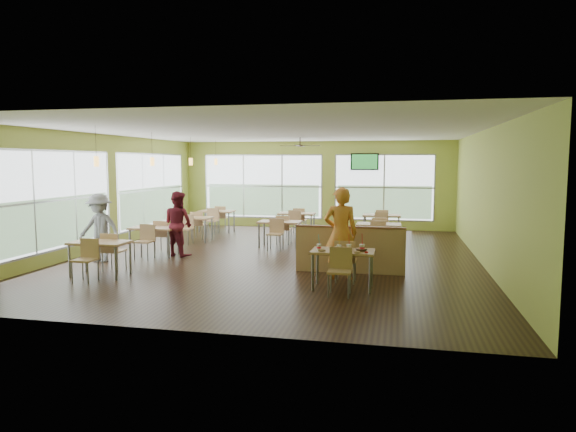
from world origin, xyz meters
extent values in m
plane|color=black|center=(0.00, 0.00, 0.00)|extent=(12.00, 12.00, 0.00)
plane|color=white|center=(0.00, 0.00, 3.20)|extent=(12.00, 12.00, 0.00)
cube|color=#A5B64A|center=(0.00, 6.00, 1.60)|extent=(10.00, 0.04, 3.20)
cube|color=#A5B64A|center=(0.00, -6.00, 1.60)|extent=(10.00, 0.04, 3.20)
cube|color=#A5B64A|center=(-5.00, 0.00, 1.60)|extent=(0.04, 12.00, 3.20)
cube|color=#A5B64A|center=(5.00, 0.00, 1.60)|extent=(0.04, 12.00, 3.20)
cube|color=white|center=(-4.98, -2.00, 1.53)|extent=(0.02, 4.50, 2.35)
cube|color=white|center=(-4.98, 3.00, 1.53)|extent=(0.02, 4.50, 2.35)
cube|color=white|center=(-2.00, 5.98, 1.53)|extent=(4.50, 0.02, 2.35)
cube|color=white|center=(2.50, 5.98, 1.53)|extent=(3.50, 0.02, 2.35)
cube|color=#B7BABC|center=(-4.97, 0.50, 0.35)|extent=(0.04, 9.40, 0.05)
cube|color=#B7BABC|center=(0.25, 5.97, 0.35)|extent=(8.00, 0.04, 0.05)
cube|color=tan|center=(2.00, -3.00, 0.73)|extent=(1.20, 0.70, 0.04)
cube|color=brown|center=(2.00, -3.00, 0.70)|extent=(1.22, 0.71, 0.01)
cylinder|color=slate|center=(1.46, -3.29, 0.35)|extent=(0.05, 0.05, 0.71)
cylinder|color=slate|center=(2.54, -3.29, 0.35)|extent=(0.05, 0.05, 0.71)
cylinder|color=slate|center=(1.46, -2.71, 0.35)|extent=(0.05, 0.05, 0.71)
cylinder|color=slate|center=(2.54, -2.71, 0.35)|extent=(0.05, 0.05, 0.71)
cube|color=tan|center=(2.00, -2.45, 0.45)|extent=(0.42, 0.42, 0.04)
cube|color=tan|center=(2.00, -2.26, 0.67)|extent=(0.42, 0.04, 0.40)
cube|color=tan|center=(2.00, -3.55, 0.45)|extent=(0.42, 0.42, 0.04)
cube|color=tan|center=(2.00, -3.74, 0.67)|extent=(0.42, 0.04, 0.40)
cube|color=tan|center=(2.00, -1.55, 0.50)|extent=(2.40, 0.12, 1.00)
cube|color=brown|center=(2.00, -1.55, 1.02)|extent=(2.40, 0.14, 0.04)
cube|color=tan|center=(-3.20, -3.00, 0.73)|extent=(1.20, 0.70, 0.04)
cube|color=brown|center=(-3.20, -3.00, 0.70)|extent=(1.22, 0.71, 0.01)
cylinder|color=slate|center=(-3.74, -3.29, 0.35)|extent=(0.05, 0.05, 0.71)
cylinder|color=slate|center=(-2.66, -3.29, 0.35)|extent=(0.05, 0.05, 0.71)
cylinder|color=slate|center=(-3.74, -2.71, 0.35)|extent=(0.05, 0.05, 0.71)
cylinder|color=slate|center=(-2.66, -2.71, 0.35)|extent=(0.05, 0.05, 0.71)
cube|color=tan|center=(-3.20, -2.45, 0.45)|extent=(0.42, 0.42, 0.04)
cube|color=tan|center=(-3.20, -2.26, 0.67)|extent=(0.42, 0.04, 0.40)
cube|color=tan|center=(-3.20, -3.55, 0.45)|extent=(0.42, 0.42, 0.04)
cube|color=tan|center=(-3.20, -3.74, 0.67)|extent=(0.42, 0.04, 0.40)
cube|color=tan|center=(-3.20, -0.50, 0.73)|extent=(1.20, 0.70, 0.04)
cube|color=brown|center=(-3.20, -0.50, 0.70)|extent=(1.22, 0.71, 0.01)
cylinder|color=slate|center=(-3.74, -0.79, 0.35)|extent=(0.05, 0.05, 0.71)
cylinder|color=slate|center=(-2.66, -0.79, 0.35)|extent=(0.05, 0.05, 0.71)
cylinder|color=slate|center=(-3.74, -0.21, 0.35)|extent=(0.05, 0.05, 0.71)
cylinder|color=slate|center=(-2.66, -0.21, 0.35)|extent=(0.05, 0.05, 0.71)
cube|color=tan|center=(-3.20, 0.05, 0.45)|extent=(0.42, 0.42, 0.04)
cube|color=tan|center=(-3.20, 0.24, 0.67)|extent=(0.42, 0.04, 0.40)
cube|color=tan|center=(-3.20, -1.05, 0.45)|extent=(0.42, 0.42, 0.04)
cube|color=tan|center=(-3.20, -1.24, 0.67)|extent=(0.42, 0.04, 0.40)
cube|color=tan|center=(-3.20, 2.00, 0.73)|extent=(1.20, 0.70, 0.04)
cube|color=brown|center=(-3.20, 2.00, 0.70)|extent=(1.22, 0.71, 0.01)
cylinder|color=slate|center=(-3.74, 1.71, 0.35)|extent=(0.05, 0.05, 0.71)
cylinder|color=slate|center=(-2.66, 1.71, 0.35)|extent=(0.05, 0.05, 0.71)
cylinder|color=slate|center=(-3.74, 2.29, 0.35)|extent=(0.05, 0.05, 0.71)
cylinder|color=slate|center=(-2.66, 2.29, 0.35)|extent=(0.05, 0.05, 0.71)
cube|color=tan|center=(-3.20, 2.55, 0.45)|extent=(0.42, 0.42, 0.04)
cube|color=tan|center=(-3.20, 2.74, 0.67)|extent=(0.42, 0.04, 0.40)
cube|color=tan|center=(-3.20, 1.45, 0.45)|extent=(0.42, 0.42, 0.04)
cube|color=tan|center=(-3.20, 1.26, 0.67)|extent=(0.42, 0.04, 0.40)
cube|color=tan|center=(-3.20, 4.20, 0.73)|extent=(1.20, 0.70, 0.04)
cube|color=brown|center=(-3.20, 4.20, 0.70)|extent=(1.22, 0.71, 0.01)
cylinder|color=slate|center=(-3.74, 3.91, 0.35)|extent=(0.05, 0.05, 0.71)
cylinder|color=slate|center=(-2.66, 3.91, 0.35)|extent=(0.05, 0.05, 0.71)
cylinder|color=slate|center=(-3.74, 4.49, 0.35)|extent=(0.05, 0.05, 0.71)
cylinder|color=slate|center=(-2.66, 4.49, 0.35)|extent=(0.05, 0.05, 0.71)
cube|color=tan|center=(-3.20, 4.75, 0.45)|extent=(0.42, 0.42, 0.04)
cube|color=tan|center=(-3.20, 4.94, 0.67)|extent=(0.42, 0.04, 0.40)
cube|color=tan|center=(-3.20, 3.65, 0.45)|extent=(0.42, 0.42, 0.04)
cube|color=tan|center=(-3.20, 3.46, 0.67)|extent=(0.42, 0.04, 0.40)
cube|color=tan|center=(-0.30, 1.50, 0.73)|extent=(1.20, 0.70, 0.04)
cube|color=brown|center=(-0.30, 1.50, 0.70)|extent=(1.22, 0.71, 0.01)
cylinder|color=slate|center=(-0.84, 1.21, 0.35)|extent=(0.05, 0.05, 0.71)
cylinder|color=slate|center=(0.24, 1.21, 0.35)|extent=(0.05, 0.05, 0.71)
cylinder|color=slate|center=(-0.84, 1.79, 0.35)|extent=(0.05, 0.05, 0.71)
cylinder|color=slate|center=(0.24, 1.79, 0.35)|extent=(0.05, 0.05, 0.71)
cube|color=tan|center=(-0.30, 2.05, 0.45)|extent=(0.42, 0.42, 0.04)
cube|color=tan|center=(-0.30, 2.24, 0.67)|extent=(0.42, 0.04, 0.40)
cube|color=tan|center=(-0.30, 0.95, 0.45)|extent=(0.42, 0.42, 0.04)
cube|color=tan|center=(-0.30, 0.76, 0.67)|extent=(0.42, 0.04, 0.40)
cube|color=tan|center=(-0.30, 4.00, 0.73)|extent=(1.20, 0.70, 0.04)
cube|color=brown|center=(-0.30, 4.00, 0.70)|extent=(1.22, 0.71, 0.01)
cylinder|color=slate|center=(-0.84, 3.71, 0.35)|extent=(0.05, 0.05, 0.71)
cylinder|color=slate|center=(0.24, 3.71, 0.35)|extent=(0.05, 0.05, 0.71)
cylinder|color=slate|center=(-0.84, 4.29, 0.35)|extent=(0.05, 0.05, 0.71)
cylinder|color=slate|center=(0.24, 4.29, 0.35)|extent=(0.05, 0.05, 0.71)
cube|color=tan|center=(-0.30, 4.55, 0.45)|extent=(0.42, 0.42, 0.04)
cube|color=tan|center=(-0.30, 4.74, 0.67)|extent=(0.42, 0.04, 0.40)
cube|color=tan|center=(-0.30, 3.45, 0.45)|extent=(0.42, 0.42, 0.04)
cube|color=tan|center=(-0.30, 3.26, 0.67)|extent=(0.42, 0.04, 0.40)
cube|color=tan|center=(2.50, 1.50, 0.73)|extent=(1.20, 0.70, 0.04)
cube|color=brown|center=(2.50, 1.50, 0.70)|extent=(1.22, 0.71, 0.01)
cylinder|color=slate|center=(1.96, 1.21, 0.35)|extent=(0.05, 0.05, 0.71)
cylinder|color=slate|center=(3.04, 1.21, 0.35)|extent=(0.05, 0.05, 0.71)
cylinder|color=slate|center=(1.96, 1.79, 0.35)|extent=(0.05, 0.05, 0.71)
cylinder|color=slate|center=(3.04, 1.79, 0.35)|extent=(0.05, 0.05, 0.71)
cube|color=tan|center=(2.50, 2.05, 0.45)|extent=(0.42, 0.42, 0.04)
cube|color=tan|center=(2.50, 2.24, 0.67)|extent=(0.42, 0.04, 0.40)
cube|color=tan|center=(2.50, 0.95, 0.45)|extent=(0.42, 0.42, 0.04)
cube|color=tan|center=(2.50, 0.76, 0.67)|extent=(0.42, 0.04, 0.40)
cube|color=tan|center=(2.50, 4.00, 0.73)|extent=(1.20, 0.70, 0.04)
cube|color=brown|center=(2.50, 4.00, 0.70)|extent=(1.22, 0.71, 0.01)
cylinder|color=slate|center=(1.96, 3.71, 0.35)|extent=(0.05, 0.05, 0.71)
cylinder|color=slate|center=(3.04, 3.71, 0.35)|extent=(0.05, 0.05, 0.71)
cylinder|color=slate|center=(1.96, 4.29, 0.35)|extent=(0.05, 0.05, 0.71)
cylinder|color=slate|center=(3.04, 4.29, 0.35)|extent=(0.05, 0.05, 0.71)
cube|color=tan|center=(2.50, 4.55, 0.45)|extent=(0.42, 0.42, 0.04)
cube|color=tan|center=(2.50, 4.74, 0.67)|extent=(0.42, 0.04, 0.40)
cube|color=tan|center=(2.50, 3.45, 0.45)|extent=(0.42, 0.42, 0.04)
cube|color=tan|center=(2.50, 3.26, 0.67)|extent=(0.42, 0.04, 0.40)
cylinder|color=#2D2119|center=(-3.20, -3.00, 2.85)|extent=(0.01, 0.01, 0.70)
cylinder|color=gold|center=(-3.20, -3.00, 2.45)|extent=(0.11, 0.11, 0.22)
cylinder|color=#2D2119|center=(-3.20, -0.50, 2.85)|extent=(0.01, 0.01, 0.70)
cylinder|color=gold|center=(-3.20, -0.50, 2.45)|extent=(0.11, 0.11, 0.22)
cylinder|color=#2D2119|center=(-3.20, 2.00, 2.85)|extent=(0.01, 0.01, 0.70)
cylinder|color=gold|center=(-3.20, 2.00, 2.45)|extent=(0.11, 0.11, 0.22)
cylinder|color=#2D2119|center=(-3.20, 4.20, 2.85)|extent=(0.01, 0.01, 0.70)
cylinder|color=gold|center=(-3.20, 4.20, 2.45)|extent=(0.11, 0.11, 0.22)
cylinder|color=#2D2119|center=(0.00, 3.00, 3.08)|extent=(0.03, 0.03, 0.24)
cylinder|color=#2D2119|center=(0.00, 3.00, 2.94)|extent=(0.16, 0.16, 0.06)
cube|color=#2D2119|center=(0.35, 3.00, 2.94)|extent=(0.55, 0.10, 0.01)
cube|color=#2D2119|center=(0.00, 3.35, 2.94)|extent=(0.10, 0.55, 0.01)
cube|color=#2D2119|center=(-0.35, 3.00, 2.94)|extent=(0.55, 0.10, 0.01)
cube|color=#2D2119|center=(0.00, 2.65, 2.94)|extent=(0.10, 0.55, 0.01)
cube|color=black|center=(1.80, 5.90, 2.45)|extent=(1.00, 0.06, 0.60)
cube|color=#247D33|center=(1.80, 5.87, 2.45)|extent=(0.90, 0.01, 0.52)
imported|color=#E14819|center=(1.86, -2.19, 0.96)|extent=(0.77, 0.58, 1.92)
imported|color=maroon|center=(-2.56, -0.43, 0.84)|extent=(1.00, 0.90, 1.69)
imported|color=slate|center=(-4.09, -1.58, 0.84)|extent=(1.09, 0.64, 1.67)
cone|color=white|center=(1.56, -3.14, 0.81)|extent=(0.09, 0.09, 0.12)
cylinder|color=red|center=(1.56, -3.14, 0.81)|extent=(0.08, 0.08, 0.04)
cylinder|color=white|center=(1.56, -3.14, 0.88)|extent=(0.09, 0.09, 0.01)
cylinder|color=#2BA7EE|center=(1.56, -3.14, 0.98)|extent=(0.03, 0.06, 0.22)
cone|color=white|center=(1.94, -3.14, 0.81)|extent=(0.09, 0.09, 0.12)
cylinder|color=red|center=(1.94, -3.14, 0.81)|extent=(0.08, 0.08, 0.03)
cylinder|color=white|center=(1.94, -3.14, 0.88)|extent=(0.09, 0.09, 0.01)
cylinder|color=yellow|center=(1.94, -3.14, 0.98)|extent=(0.02, 0.06, 0.22)
cone|color=white|center=(2.12, -3.08, 0.81)|extent=(0.09, 0.09, 0.13)
cylinder|color=red|center=(2.12, -3.08, 0.82)|extent=(0.09, 0.09, 0.04)
cylinder|color=white|center=(2.12, -3.08, 0.88)|extent=(0.10, 0.10, 0.01)
cylinder|color=red|center=(2.12, -3.08, 0.99)|extent=(0.02, 0.06, 0.23)
cone|color=white|center=(2.37, -3.06, 0.82)|extent=(0.10, 0.10, 0.13)
cylinder|color=red|center=(2.37, -3.06, 0.82)|extent=(0.09, 0.09, 0.04)
cylinder|color=white|center=(2.37, -3.06, 0.89)|extent=(0.10, 0.10, 0.01)
cylinder|color=red|center=(2.37, -3.06, 1.00)|extent=(0.02, 0.06, 0.24)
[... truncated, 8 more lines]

